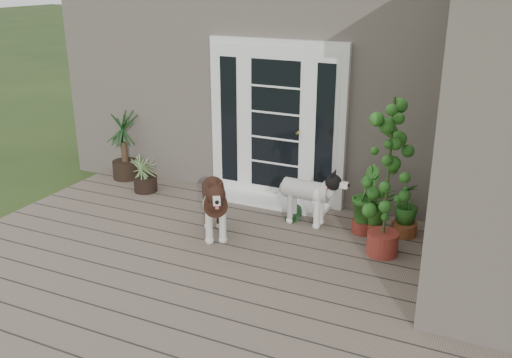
% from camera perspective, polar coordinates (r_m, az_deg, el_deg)
% --- Properties ---
extents(deck, '(6.20, 4.60, 0.12)m').
position_cam_1_polar(deck, '(6.04, -4.62, -9.89)').
color(deck, '#6B5B4C').
rests_on(deck, ground).
extents(house_main, '(7.40, 4.00, 3.10)m').
position_cam_1_polar(house_main, '(9.28, 8.29, 10.48)').
color(house_main, '#665E54').
rests_on(house_main, ground).
extents(door_unit, '(1.90, 0.14, 2.15)m').
position_cam_1_polar(door_unit, '(7.53, 2.05, 5.67)').
color(door_unit, white).
rests_on(door_unit, deck).
extents(door_step, '(1.60, 0.40, 0.05)m').
position_cam_1_polar(door_step, '(7.69, 1.37, -2.26)').
color(door_step, white).
rests_on(door_step, deck).
extents(brindle_dog, '(0.78, 0.93, 0.72)m').
position_cam_1_polar(brindle_dog, '(6.67, -4.17, -2.82)').
color(brindle_dog, '#3C2116').
rests_on(brindle_dog, deck).
extents(white_dog, '(0.78, 0.35, 0.64)m').
position_cam_1_polar(white_dog, '(7.01, 5.02, -2.02)').
color(white_dog, white).
rests_on(white_dog, deck).
extents(spider_plant, '(0.67, 0.67, 0.58)m').
position_cam_1_polar(spider_plant, '(8.17, -11.08, 0.72)').
color(spider_plant, '#818F58').
rests_on(spider_plant, deck).
extents(yucca, '(0.91, 0.91, 1.06)m').
position_cam_1_polar(yucca, '(8.69, -13.09, 3.41)').
color(yucca, black).
rests_on(yucca, deck).
extents(herb_a, '(0.58, 0.58, 0.53)m').
position_cam_1_polar(herb_a, '(6.85, 11.89, -3.46)').
color(herb_a, '#1D5317').
rests_on(herb_a, deck).
extents(herb_b, '(0.46, 0.46, 0.61)m').
position_cam_1_polar(herb_b, '(6.86, 10.77, -2.94)').
color(herb_b, '#1F5217').
rests_on(herb_b, deck).
extents(herb_c, '(0.45, 0.45, 0.51)m').
position_cam_1_polar(herb_c, '(6.92, 14.73, -3.53)').
color(herb_c, '#285718').
rests_on(herb_c, deck).
extents(sapling, '(0.58, 0.58, 1.83)m').
position_cam_1_polar(sapling, '(6.16, 13.08, 0.26)').
color(sapling, '#215518').
rests_on(sapling, deck).
extents(clog_left, '(0.24, 0.36, 0.10)m').
position_cam_1_polar(clog_left, '(7.29, 4.02, -3.40)').
color(clog_left, '#153517').
rests_on(clog_left, deck).
extents(clog_right, '(0.16, 0.33, 0.10)m').
position_cam_1_polar(clog_right, '(7.23, 3.79, -3.63)').
color(clog_right, black).
rests_on(clog_right, deck).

